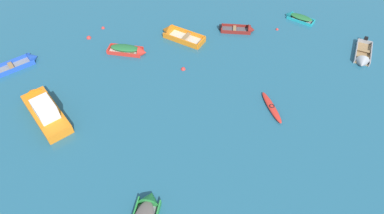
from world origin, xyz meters
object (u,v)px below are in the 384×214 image
(rowboat_maroon_far_left, at_px, (244,30))
(mooring_buoy_midfield, at_px, (103,28))
(mooring_buoy_trailing, at_px, (183,69))
(motor_launch_orange_back_row_right, at_px, (43,109))
(kayak_red_far_back, at_px, (272,107))
(rowboat_grey_midfield_left, at_px, (362,58))
(mooring_buoy_near_foreground, at_px, (89,38))
(rowboat_blue_back_row_left, at_px, (24,62))
(rowboat_turquoise_outer_left, at_px, (296,17))
(mooring_buoy_central, at_px, (277,30))
(rowboat_red_far_right, at_px, (131,50))
(rowboat_orange_center, at_px, (174,34))

(rowboat_maroon_far_left, relative_size, mooring_buoy_midfield, 10.05)
(rowboat_maroon_far_left, bearing_deg, mooring_buoy_trailing, -123.10)
(motor_launch_orange_back_row_right, bearing_deg, kayak_red_far_back, 14.82)
(motor_launch_orange_back_row_right, relative_size, mooring_buoy_trailing, 14.01)
(rowboat_grey_midfield_left, xyz_separation_m, kayak_red_far_back, (-7.60, -7.83, -0.04))
(mooring_buoy_midfield, bearing_deg, mooring_buoy_near_foreground, -110.34)
(motor_launch_orange_back_row_right, relative_size, kayak_red_far_back, 1.75)
(rowboat_grey_midfield_left, bearing_deg, kayak_red_far_back, -134.14)
(mooring_buoy_trailing, bearing_deg, kayak_red_far_back, -20.69)
(rowboat_blue_back_row_left, bearing_deg, rowboat_maroon_far_left, 26.69)
(rowboat_grey_midfield_left, bearing_deg, rowboat_turquoise_outer_left, 137.28)
(motor_launch_orange_back_row_right, xyz_separation_m, mooring_buoy_central, (16.84, 15.44, -0.64))
(rowboat_grey_midfield_left, height_order, mooring_buoy_midfield, rowboat_grey_midfield_left)
(rowboat_turquoise_outer_left, relative_size, mooring_buoy_central, 10.92)
(rowboat_turquoise_outer_left, height_order, rowboat_grey_midfield_left, rowboat_grey_midfield_left)
(mooring_buoy_near_foreground, bearing_deg, rowboat_red_far_right, -14.19)
(rowboat_maroon_far_left, bearing_deg, mooring_buoy_near_foreground, -162.71)
(motor_launch_orange_back_row_right, distance_m, mooring_buoy_midfield, 11.77)
(kayak_red_far_back, bearing_deg, rowboat_grey_midfield_left, 45.86)
(mooring_buoy_trailing, bearing_deg, rowboat_turquoise_outer_left, 47.44)
(mooring_buoy_trailing, bearing_deg, rowboat_blue_back_row_left, -170.37)
(mooring_buoy_central, bearing_deg, mooring_buoy_trailing, -134.16)
(rowboat_maroon_far_left, height_order, kayak_red_far_back, rowboat_maroon_far_left)
(rowboat_blue_back_row_left, distance_m, mooring_buoy_trailing, 14.27)
(motor_launch_orange_back_row_right, distance_m, mooring_buoy_near_foreground, 9.96)
(mooring_buoy_midfield, height_order, mooring_buoy_near_foreground, mooring_buoy_near_foreground)
(rowboat_orange_center, xyz_separation_m, mooring_buoy_near_foreground, (-8.04, -2.23, -0.25))
(motor_launch_orange_back_row_right, xyz_separation_m, mooring_buoy_midfield, (-0.29, 11.75, -0.64))
(motor_launch_orange_back_row_right, height_order, mooring_buoy_trailing, motor_launch_orange_back_row_right)
(mooring_buoy_trailing, bearing_deg, rowboat_orange_center, 113.71)
(mooring_buoy_central, bearing_deg, rowboat_orange_center, -161.24)
(rowboat_orange_center, bearing_deg, mooring_buoy_trailing, -66.29)
(rowboat_blue_back_row_left, relative_size, kayak_red_far_back, 1.17)
(rowboat_turquoise_outer_left, bearing_deg, rowboat_red_far_right, -148.07)
(mooring_buoy_central, bearing_deg, rowboat_turquoise_outer_left, 53.40)
(rowboat_grey_midfield_left, height_order, kayak_red_far_back, rowboat_grey_midfield_left)
(kayak_red_far_back, bearing_deg, mooring_buoy_trailing, 159.31)
(motor_launch_orange_back_row_right, distance_m, rowboat_orange_center, 14.03)
(motor_launch_orange_back_row_right, bearing_deg, rowboat_maroon_far_left, 46.63)
(rowboat_grey_midfield_left, bearing_deg, mooring_buoy_central, 158.13)
(rowboat_grey_midfield_left, height_order, mooring_buoy_near_foreground, rowboat_grey_midfield_left)
(rowboat_blue_back_row_left, height_order, rowboat_orange_center, rowboat_orange_center)
(rowboat_orange_center, distance_m, rowboat_grey_midfield_left, 17.53)
(rowboat_grey_midfield_left, relative_size, mooring_buoy_central, 14.42)
(rowboat_blue_back_row_left, relative_size, rowboat_turquoise_outer_left, 1.19)
(kayak_red_far_back, height_order, mooring_buoy_central, kayak_red_far_back)
(mooring_buoy_midfield, bearing_deg, rowboat_grey_midfield_left, 1.34)
(rowboat_blue_back_row_left, distance_m, mooring_buoy_central, 24.14)
(mooring_buoy_central, bearing_deg, rowboat_red_far_right, -152.37)
(rowboat_maroon_far_left, bearing_deg, rowboat_orange_center, -160.56)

